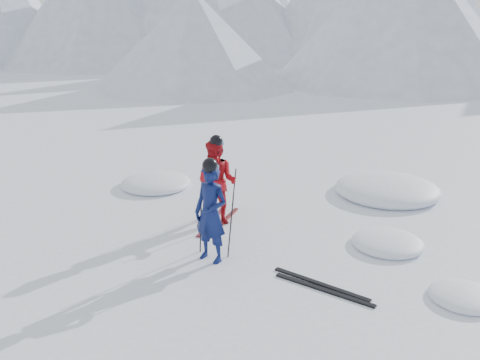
% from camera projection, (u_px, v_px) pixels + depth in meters
% --- Properties ---
extents(ground, '(160.00, 160.00, 0.00)m').
position_uv_depth(ground, '(330.00, 265.00, 8.76)').
color(ground, white).
rests_on(ground, ground).
extents(skier_blue, '(0.69, 0.50, 1.75)m').
position_uv_depth(skier_blue, '(211.00, 213.00, 8.68)').
color(skier_blue, '#0C164B').
rests_on(skier_blue, ground).
extents(skier_red, '(0.95, 0.79, 1.75)m').
position_uv_depth(skier_red, '(217.00, 182.00, 10.29)').
color(skier_red, '#AB0D14').
rests_on(skier_red, ground).
extents(pole_blue_left, '(0.12, 0.08, 1.17)m').
position_uv_depth(pole_blue_left, '(201.00, 223.00, 9.03)').
color(pole_blue_left, black).
rests_on(pole_blue_left, ground).
extents(pole_blue_right, '(0.12, 0.07, 1.17)m').
position_uv_depth(pole_blue_right, '(231.00, 227.00, 8.87)').
color(pole_blue_right, black).
rests_on(pole_blue_right, ground).
extents(pole_red_left, '(0.12, 0.09, 1.17)m').
position_uv_depth(pole_red_left, '(211.00, 190.00, 10.72)').
color(pole_red_left, black).
rests_on(pole_red_left, ground).
extents(pole_red_right, '(0.12, 0.08, 1.17)m').
position_uv_depth(pole_red_right, '(233.00, 196.00, 10.38)').
color(pole_red_right, black).
rests_on(pole_red_right, ground).
extents(ski_worn_left, '(0.43, 1.68, 0.03)m').
position_uv_depth(ski_worn_left, '(212.00, 221.00, 10.61)').
color(ski_worn_left, black).
rests_on(ski_worn_left, ground).
extents(ski_worn_right, '(0.31, 1.70, 0.03)m').
position_uv_depth(ski_worn_right, '(222.00, 223.00, 10.51)').
color(ski_worn_right, black).
rests_on(ski_worn_right, ground).
extents(ski_loose_a, '(1.69, 0.39, 0.03)m').
position_uv_depth(ski_loose_a, '(321.00, 284.00, 8.11)').
color(ski_loose_a, black).
rests_on(ski_loose_a, ground).
extents(ski_loose_b, '(1.70, 0.33, 0.03)m').
position_uv_depth(ski_loose_b, '(324.00, 290.00, 7.94)').
color(ski_loose_b, black).
rests_on(ski_loose_b, ground).
extents(snow_lumps, '(8.75, 6.07, 0.55)m').
position_uv_depth(snow_lumps, '(334.00, 199.00, 11.89)').
color(snow_lumps, white).
rests_on(snow_lumps, ground).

